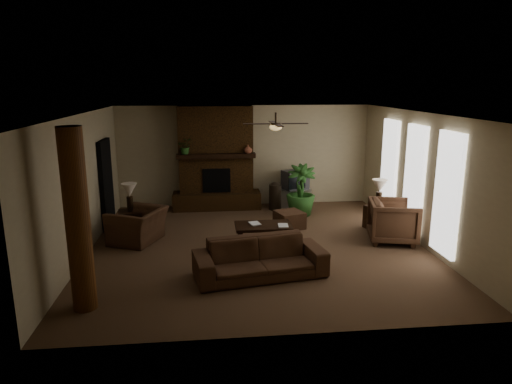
{
  "coord_description": "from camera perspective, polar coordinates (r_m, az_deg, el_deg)",
  "views": [
    {
      "loc": [
        -1.0,
        -9.04,
        3.39
      ],
      "look_at": [
        0.0,
        0.4,
        1.1
      ],
      "focal_mm": 31.78,
      "sensor_mm": 36.0,
      "label": 1
    }
  ],
  "objects": [
    {
      "name": "windows",
      "position": [
        10.46,
        19.28,
        1.54
      ],
      "size": [
        0.08,
        3.65,
        2.35
      ],
      "color": "white",
      "rests_on": "ground"
    },
    {
      "name": "fireplace",
      "position": [
        12.47,
        -5.04,
        3.18
      ],
      "size": [
        2.4,
        0.7,
        2.8
      ],
      "color": "#482C13",
      "rests_on": "ground"
    },
    {
      "name": "log_column",
      "position": [
        7.2,
        -21.54,
        -3.45
      ],
      "size": [
        0.36,
        0.36,
        2.8
      ],
      "primitive_type": "cylinder",
      "color": "brown",
      "rests_on": "ground"
    },
    {
      "name": "book_b",
      "position": [
        9.61,
        2.81,
        -3.48
      ],
      "size": [
        0.21,
        0.04,
        0.29
      ],
      "primitive_type": "imported",
      "rotation": [
        0.0,
        0.0,
        -0.08
      ],
      "color": "#999999",
      "rests_on": "coffee_table"
    },
    {
      "name": "mantel_plant",
      "position": [
        12.13,
        -8.87,
        5.51
      ],
      "size": [
        0.38,
        0.42,
        0.33
      ],
      "primitive_type": "imported",
      "rotation": [
        0.0,
        0.0,
        0.01
      ],
      "color": "#2D5C24",
      "rests_on": "fireplace"
    },
    {
      "name": "lamp_right",
      "position": [
        10.98,
        15.28,
        0.51
      ],
      "size": [
        0.42,
        0.42,
        0.65
      ],
      "color": "black",
      "rests_on": "side_table_right"
    },
    {
      "name": "book_a",
      "position": [
        9.7,
        -0.77,
        -3.32
      ],
      "size": [
        0.22,
        0.08,
        0.29
      ],
      "primitive_type": "imported",
      "rotation": [
        0.0,
        0.0,
        0.24
      ],
      "color": "#999999",
      "rests_on": "coffee_table"
    },
    {
      "name": "side_table_right",
      "position": [
        11.16,
        15.07,
        -3.13
      ],
      "size": [
        0.63,
        0.63,
        0.55
      ],
      "primitive_type": "cube",
      "rotation": [
        0.0,
        0.0,
        0.32
      ],
      "color": "black",
      "rests_on": "ground"
    },
    {
      "name": "tv_stand",
      "position": [
        12.81,
        4.95,
        -0.68
      ],
      "size": [
        0.89,
        0.57,
        0.5
      ],
      "primitive_type": "cube",
      "rotation": [
        0.0,
        0.0,
        -0.08
      ],
      "color": "silver",
      "rests_on": "ground"
    },
    {
      "name": "armchair_left",
      "position": [
        10.18,
        -14.69,
        -3.43
      ],
      "size": [
        1.11,
        1.32,
        0.98
      ],
      "primitive_type": "imported",
      "rotation": [
        0.0,
        0.0,
        -1.97
      ],
      "color": "#4A301F",
      "rests_on": "ground"
    },
    {
      "name": "room_shell",
      "position": [
        9.31,
        0.26,
        1.22
      ],
      "size": [
        7.0,
        7.0,
        7.0
      ],
      "color": "brown",
      "rests_on": "ground"
    },
    {
      "name": "side_table_left",
      "position": [
        10.77,
        -15.54,
        -3.76
      ],
      "size": [
        0.59,
        0.59,
        0.55
      ],
      "primitive_type": "cube",
      "rotation": [
        0.0,
        0.0,
        0.2
      ],
      "color": "black",
      "rests_on": "ground"
    },
    {
      "name": "floor_plant",
      "position": [
        11.93,
        5.62,
        -1.14
      ],
      "size": [
        0.88,
        1.4,
        0.75
      ],
      "primitive_type": "imported",
      "rotation": [
        0.0,
        0.0,
        -0.1
      ],
      "color": "#2D5C24",
      "rests_on": "ground"
    },
    {
      "name": "doorway",
      "position": [
        11.35,
        -18.32,
        0.97
      ],
      "size": [
        0.1,
        1.0,
        2.1
      ],
      "primitive_type": "cube",
      "color": "black",
      "rests_on": "ground"
    },
    {
      "name": "ceiling_fan",
      "position": [
        9.48,
        2.49,
        8.35
      ],
      "size": [
        1.35,
        1.35,
        0.37
      ],
      "color": "black",
      "rests_on": "ceiling"
    },
    {
      "name": "tv",
      "position": [
        12.69,
        4.96,
        1.55
      ],
      "size": [
        0.78,
        0.71,
        0.52
      ],
      "color": "#3C3C3F",
      "rests_on": "tv_stand"
    },
    {
      "name": "floor_vase",
      "position": [
        12.39,
        2.43,
        -0.27
      ],
      "size": [
        0.34,
        0.34,
        0.77
      ],
      "color": "#2C2218",
      "rests_on": "ground"
    },
    {
      "name": "armchair_right",
      "position": [
        10.29,
        16.92,
        -3.3
      ],
      "size": [
        1.13,
        1.18,
        1.02
      ],
      "primitive_type": "imported",
      "rotation": [
        0.0,
        0.0,
        1.33
      ],
      "color": "#4A301F",
      "rests_on": "ground"
    },
    {
      "name": "sofa",
      "position": [
        8.14,
        0.51,
        -7.57
      ],
      "size": [
        2.41,
        1.07,
        0.91
      ],
      "primitive_type": "imported",
      "rotation": [
        0.0,
        0.0,
        0.17
      ],
      "color": "#4A301F",
      "rests_on": "ground"
    },
    {
      "name": "coffee_table",
      "position": [
        9.76,
        0.92,
        -4.45
      ],
      "size": [
        1.2,
        0.7,
        0.43
      ],
      "color": "black",
      "rests_on": "ground"
    },
    {
      "name": "lamp_left",
      "position": [
        10.57,
        -15.65,
        -0.01
      ],
      "size": [
        0.46,
        0.46,
        0.65
      ],
      "color": "black",
      "rests_on": "side_table_left"
    },
    {
      "name": "ottoman",
      "position": [
        10.9,
        4.23,
        -3.5
      ],
      "size": [
        0.76,
        0.76,
        0.4
      ],
      "primitive_type": "cube",
      "rotation": [
        0.0,
        0.0,
        0.34
      ],
      "color": "#4A301F",
      "rests_on": "ground"
    },
    {
      "name": "mantel_vase",
      "position": [
        12.13,
        -1.0,
        5.41
      ],
      "size": [
        0.26,
        0.27,
        0.22
      ],
      "primitive_type": "imported",
      "rotation": [
        0.0,
        0.0,
        -0.18
      ],
      "color": "#97543C",
      "rests_on": "fireplace"
    }
  ]
}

